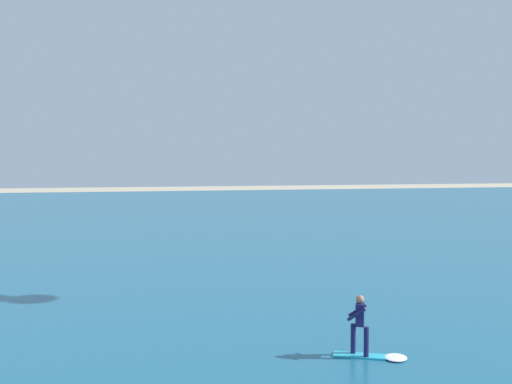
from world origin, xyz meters
name	(u,v)px	position (x,y,z in m)	size (l,w,h in m)	color
ocean	(160,224)	(0.00, 50.23, 0.05)	(160.00, 90.00, 0.10)	#1E607F
kitesurfer	(367,335)	(3.66, 15.53, 0.70)	(2.01, 1.31, 1.67)	#26B2CC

